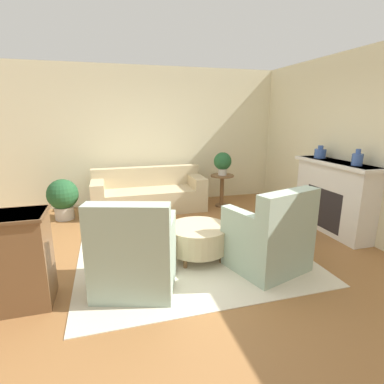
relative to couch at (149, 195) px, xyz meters
name	(u,v)px	position (x,y,z in m)	size (l,w,h in m)	color
ground_plane	(192,257)	(0.26, -2.23, -0.31)	(16.00, 16.00, 0.00)	#996638
wall_back	(156,137)	(0.26, 0.60, 1.09)	(9.55, 0.12, 2.80)	beige
wall_right	(368,146)	(2.94, -2.23, 1.09)	(0.12, 9.23, 2.80)	beige
rug	(192,256)	(0.26, -2.23, -0.30)	(2.95, 2.38, 0.01)	beige
couch	(149,195)	(0.00, 0.00, 0.00)	(2.17, 0.85, 0.82)	#C6B289
armchair_left	(134,256)	(-0.55, -2.81, 0.09)	(1.01, 0.98, 1.03)	#9EB29E
armchair_right	(270,239)	(1.07, -2.81, 0.09)	(1.01, 0.98, 1.03)	#9EB29E
ottoman_table	(198,237)	(0.33, -2.27, -0.02)	(0.80, 0.80, 0.43)	#C6B289
side_table	(222,185)	(1.48, -0.18, 0.13)	(0.48, 0.48, 0.66)	brown
fireplace	(333,195)	(2.69, -1.94, 0.29)	(0.44, 1.53, 1.14)	silver
vase_mantel_near	(320,153)	(2.68, -1.55, 0.92)	(0.19, 0.19, 0.21)	#38569E
vase_mantel_far	(357,159)	(2.68, -2.33, 0.93)	(0.15, 0.15, 0.24)	#38569E
potted_plant_on_side_table	(223,162)	(1.48, -0.18, 0.62)	(0.36, 0.36, 0.46)	beige
potted_plant_floor	(63,197)	(-1.57, -0.14, 0.11)	(0.55, 0.55, 0.74)	beige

